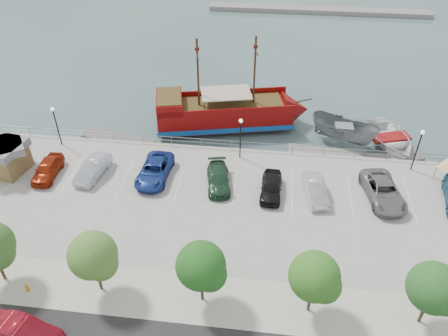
# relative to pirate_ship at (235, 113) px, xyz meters

# --- Properties ---
(ground) EXTENTS (160.00, 160.00, 0.00)m
(ground) POSITION_rel_pirate_ship_xyz_m (1.17, -13.67, -1.79)
(ground) COLOR #395151
(sidewalk) EXTENTS (100.00, 4.00, 0.05)m
(sidewalk) POSITION_rel_pirate_ship_xyz_m (1.17, -23.67, -0.77)
(sidewalk) COLOR beige
(sidewalk) RESTS_ON land_slab
(seawall_railing) EXTENTS (50.00, 0.06, 1.00)m
(seawall_railing) POSITION_rel_pirate_ship_xyz_m (1.17, -5.87, -0.26)
(seawall_railing) COLOR slate
(seawall_railing) RESTS_ON land_slab
(far_shore) EXTENTS (40.00, 3.00, 0.80)m
(far_shore) POSITION_rel_pirate_ship_xyz_m (11.17, 41.33, -1.39)
(far_shore) COLOR gray
(far_shore) RESTS_ON ground
(pirate_ship) EXTENTS (17.22, 8.18, 10.66)m
(pirate_ship) POSITION_rel_pirate_ship_xyz_m (0.00, 0.00, 0.00)
(pirate_ship) COLOR #760706
(pirate_ship) RESTS_ON ground
(patrol_boat) EXTENTS (7.59, 5.71, 2.77)m
(patrol_boat) POSITION_rel_pirate_ship_xyz_m (11.39, -2.07, -0.40)
(patrol_boat) COLOR slate
(patrol_boat) RESTS_ON ground
(speedboat) EXTENTS (7.18, 8.55, 1.52)m
(speedboat) POSITION_rel_pirate_ship_xyz_m (16.22, -1.89, -1.03)
(speedboat) COLOR white
(speedboat) RESTS_ON ground
(dock_west) EXTENTS (8.15, 4.39, 0.45)m
(dock_west) POSITION_rel_pirate_ship_xyz_m (-11.99, -4.47, -1.56)
(dock_west) COLOR slate
(dock_west) RESTS_ON ground
(dock_mid) EXTENTS (7.36, 2.44, 0.41)m
(dock_mid) POSITION_rel_pirate_ship_xyz_m (9.49, -4.47, -1.58)
(dock_mid) COLOR gray
(dock_mid) RESTS_ON ground
(dock_east) EXTENTS (6.83, 3.98, 0.38)m
(dock_east) POSITION_rel_pirate_ship_xyz_m (15.94, -4.47, -1.60)
(dock_east) COLOR slate
(dock_east) RESTS_ON ground
(shed) EXTENTS (4.15, 4.15, 2.94)m
(shed) POSITION_rel_pirate_ship_xyz_m (-19.88, -11.83, 0.78)
(shed) COLOR brown
(shed) RESTS_ON land_slab
(street_sedan) EXTENTS (4.84, 2.39, 1.52)m
(street_sedan) POSITION_rel_pirate_ship_xyz_m (-10.06, -27.87, -0.02)
(street_sedan) COLOR maroon
(street_sedan) RESTS_ON street
(fire_hydrant) EXTENTS (0.25, 0.25, 0.71)m
(fire_hydrant) POSITION_rel_pirate_ship_xyz_m (-11.72, -24.47, -0.40)
(fire_hydrant) COLOR #BF950E
(fire_hydrant) RESTS_ON sidewalk
(lamp_post_left) EXTENTS (0.36, 0.36, 4.28)m
(lamp_post_left) POSITION_rel_pirate_ship_xyz_m (-16.83, -7.17, 2.15)
(lamp_post_left) COLOR black
(lamp_post_left) RESTS_ON land_slab
(lamp_post_mid) EXTENTS (0.36, 0.36, 4.28)m
(lamp_post_mid) POSITION_rel_pirate_ship_xyz_m (1.17, -7.17, 2.15)
(lamp_post_mid) COLOR black
(lamp_post_mid) RESTS_ON land_slab
(lamp_post_right) EXTENTS (0.36, 0.36, 4.28)m
(lamp_post_right) POSITION_rel_pirate_ship_xyz_m (17.17, -7.17, 2.15)
(lamp_post_right) COLOR black
(lamp_post_right) RESTS_ON land_slab
(tree_c) EXTENTS (3.30, 3.20, 5.00)m
(tree_c) POSITION_rel_pirate_ship_xyz_m (-6.69, -23.74, 2.51)
(tree_c) COLOR #473321
(tree_c) RESTS_ON sidewalk
(tree_d) EXTENTS (3.30, 3.20, 5.00)m
(tree_d) POSITION_rel_pirate_ship_xyz_m (0.31, -23.74, 2.51)
(tree_d) COLOR #473321
(tree_d) RESTS_ON sidewalk
(tree_e) EXTENTS (3.30, 3.20, 5.00)m
(tree_e) POSITION_rel_pirate_ship_xyz_m (7.31, -23.74, 2.51)
(tree_e) COLOR #473321
(tree_e) RESTS_ON sidewalk
(tree_f) EXTENTS (3.30, 3.20, 5.00)m
(tree_f) POSITION_rel_pirate_ship_xyz_m (14.31, -23.74, 2.51)
(tree_f) COLOR #473321
(tree_f) RESTS_ON sidewalk
(parked_car_a) EXTENTS (1.96, 4.50, 1.51)m
(parked_car_a) POSITION_rel_pirate_ship_xyz_m (-15.91, -12.07, -0.03)
(parked_car_a) COLOR maroon
(parked_car_a) RESTS_ON land_slab
(parked_car_b) EXTENTS (2.26, 4.75, 1.50)m
(parked_car_b) POSITION_rel_pirate_ship_xyz_m (-11.84, -11.55, -0.03)
(parked_car_b) COLOR #B3B6C4
(parked_car_b) RESTS_ON land_slab
(parked_car_c) EXTENTS (2.75, 5.62, 1.54)m
(parked_car_c) POSITION_rel_pirate_ship_xyz_m (-6.20, -11.18, -0.02)
(parked_car_c) COLOR navy
(parked_car_c) RESTS_ON land_slab
(parked_car_d) EXTENTS (2.79, 5.06, 1.39)m
(parked_car_d) POSITION_rel_pirate_ship_xyz_m (-0.36, -11.56, -0.09)
(parked_car_d) COLOR #20452D
(parked_car_d) RESTS_ON land_slab
(parked_car_e) EXTENTS (1.92, 4.47, 1.50)m
(parked_car_e) POSITION_rel_pirate_ship_xyz_m (4.32, -12.18, -0.03)
(parked_car_e) COLOR black
(parked_car_e) RESTS_ON land_slab
(parked_car_f) EXTENTS (2.30, 4.65, 1.47)m
(parked_car_f) POSITION_rel_pirate_ship_xyz_m (8.08, -12.08, -0.05)
(parked_car_f) COLOR silver
(parked_car_f) RESTS_ON land_slab
(parked_car_g) EXTENTS (3.62, 6.17, 1.61)m
(parked_car_g) POSITION_rel_pirate_ship_xyz_m (13.76, -11.71, 0.02)
(parked_car_g) COLOR slate
(parked_car_g) RESTS_ON land_slab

